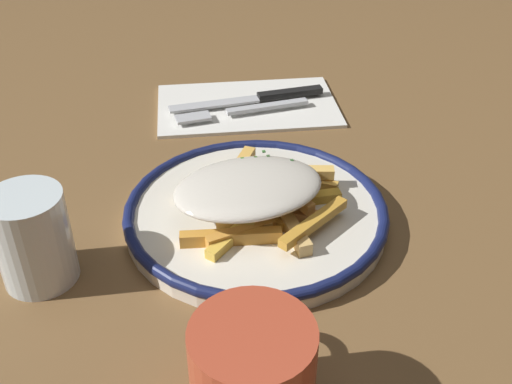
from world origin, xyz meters
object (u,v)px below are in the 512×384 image
napkin (247,104)px  water_glass (33,238)px  plate (256,212)px  fries_heap (255,193)px  knife (261,97)px  fork (242,110)px  coffee_mug (252,373)px

napkin → water_glass: (-0.29, 0.24, 0.04)m
plate → fries_heap: fries_heap is taller
knife → water_glass: 0.39m
fries_heap → napkin: bearing=-8.8°
napkin → knife: 0.02m
plate → water_glass: bearing=101.6°
fork → knife: size_ratio=0.84×
plate → fork: 0.22m
plate → knife: size_ratio=1.24×
plate → napkin: (0.25, -0.04, -0.01)m
plate → napkin: 0.25m
napkin → fries_heap: bearing=171.2°
knife → plate: bearing=167.4°
fork → water_glass: bearing=139.1°
coffee_mug → napkin: bearing=-10.1°
plate → fries_heap: 0.03m
fork → plate: bearing=173.4°
fries_heap → coffee_mug: size_ratio=1.61×
water_glass → coffee_mug: bearing=-137.8°
plate → water_glass: (-0.04, 0.20, 0.03)m
water_glass → fries_heap: bearing=-79.7°
water_glass → coffee_mug: size_ratio=0.79×
napkin → water_glass: 0.38m
knife → coffee_mug: bearing=167.7°
fries_heap → napkin: fries_heap is taller
fries_heap → knife: bearing=-12.8°
fries_heap → knife: size_ratio=0.85×
plate → fork: size_ratio=1.47×
napkin → coffee_mug: 0.47m
plate → fries_heap: (-0.01, 0.00, 0.03)m
napkin → coffee_mug: coffee_mug is taller
napkin → knife: knife is taller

